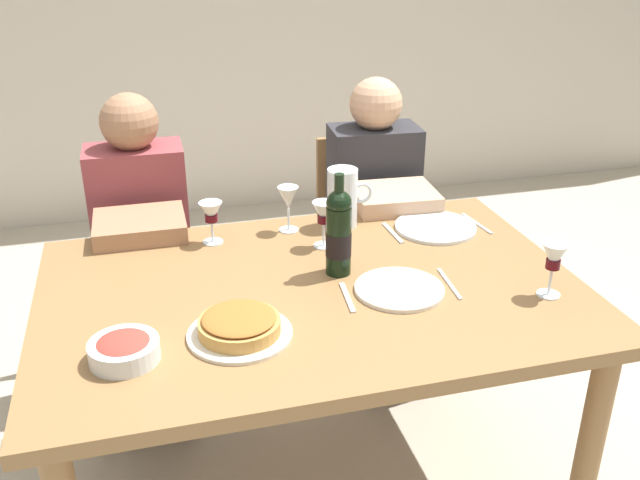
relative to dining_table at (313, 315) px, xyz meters
The scene contains 19 objects.
dining_table is the anchor object (origin of this frame).
wine_bottle 0.25m from the dining_table, 33.94° to the left, with size 0.07×0.07×0.30m.
water_pitcher 0.47m from the dining_table, 62.35° to the left, with size 0.15×0.10×0.20m.
baked_tart 0.33m from the dining_table, 140.14° to the right, with size 0.26×0.26×0.06m.
salad_bowl 0.57m from the dining_table, 155.82° to the right, with size 0.16×0.16×0.06m.
wine_glass_left_diner 0.47m from the dining_table, 122.54° to the left, with size 0.07×0.07×0.14m.
wine_glass_right_diner 0.33m from the dining_table, 67.96° to the left, with size 0.07×0.07×0.15m.
wine_glass_centre 0.44m from the dining_table, 86.97° to the left, with size 0.07×0.07×0.15m.
wine_glass_spare 0.68m from the dining_table, 19.18° to the right, with size 0.07×0.07×0.15m.
dinner_plate_left_setting 0.26m from the dining_table, 21.08° to the right, with size 0.25×0.25×0.01m, color silver.
dinner_plate_right_setting 0.57m from the dining_table, 29.53° to the left, with size 0.27×0.27×0.01m, color silver.
fork_left_setting 0.15m from the dining_table, 48.99° to the right, with size 0.16×0.01×0.01m, color silver.
knife_left_setting 0.40m from the dining_table, 13.04° to the right, with size 0.18×0.01×0.01m, color silver.
knife_right_setting 0.71m from the dining_table, 23.48° to the left, with size 0.18×0.01×0.01m, color silver.
spoon_right_setting 0.45m from the dining_table, 39.16° to the left, with size 0.16×0.01×0.01m, color silver.
chair_left 1.01m from the dining_table, 116.87° to the left, with size 0.40×0.40×0.87m.
diner_left 0.79m from the dining_table, 124.71° to the left, with size 0.34×0.50×1.16m.
chair_right 1.03m from the dining_table, 63.33° to the left, with size 0.43×0.43×0.87m.
diner_right 0.80m from the dining_table, 56.57° to the left, with size 0.35×0.52×1.16m.
Camera 1 is at (-0.42, -1.66, 1.70)m, focal length 39.25 mm.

